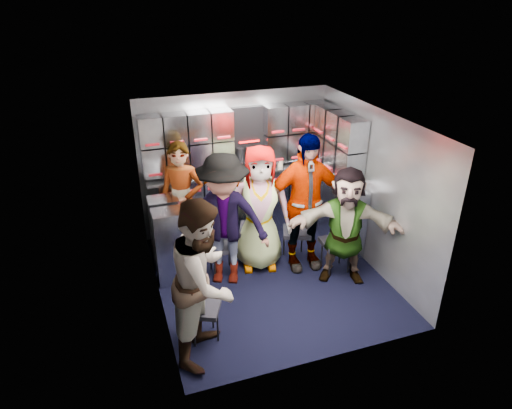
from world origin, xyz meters
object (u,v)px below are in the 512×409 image
object	(u,v)px
attendant_arc_b	(224,221)
attendant_arc_d	(304,203)
jump_seat_mid_right	(297,233)
attendant_arc_a	(204,280)
jump_seat_near_right	(336,244)
attendant_standing	(182,202)
jump_seat_mid_left	(222,248)
attendant_arc_e	(346,226)
jump_seat_center	(255,231)
jump_seat_near_left	(203,310)
attendant_arc_c	(259,209)

from	to	relation	value
attendant_arc_b	attendant_arc_d	xyz separation A→B (m)	(1.06, 0.00, 0.06)
jump_seat_mid_right	attendant_arc_b	xyz separation A→B (m)	(-1.06, -0.18, 0.47)
attendant_arc_a	attendant_arc_d	bearing A→B (deg)	-22.56
jump_seat_near_right	attendant_standing	bearing A→B (deg)	150.72
jump_seat_mid_left	jump_seat_mid_right	xyz separation A→B (m)	(1.06, 0.00, 0.03)
attendant_standing	attendant_arc_a	bearing A→B (deg)	-67.87
attendant_arc_e	jump_seat_center	bearing A→B (deg)	163.68
jump_seat_near_left	attendant_standing	size ratio (longest dim) A/B	0.27
jump_seat_near_right	attendant_arc_a	size ratio (longest dim) A/B	0.26
attendant_arc_a	attendant_arc_c	distance (m)	1.67
jump_seat_center	attendant_arc_b	world-z (taller)	attendant_arc_b
jump_seat_center	jump_seat_mid_right	world-z (taller)	jump_seat_center
jump_seat_mid_left	attendant_arc_d	world-z (taller)	attendant_arc_d
jump_seat_near_right	attendant_standing	size ratio (longest dim) A/B	0.27
jump_seat_mid_left	attendant_arc_c	size ratio (longest dim) A/B	0.24
jump_seat_center	attendant_arc_d	xyz separation A→B (m)	(0.54, -0.37, 0.50)
jump_seat_near_left	attendant_arc_e	distance (m)	2.04
jump_seat_center	attendant_arc_a	bearing A→B (deg)	-124.34
jump_seat_mid_right	attendant_arc_a	distance (m)	2.10
attendant_arc_a	attendant_arc_e	distance (m)	2.06
jump_seat_mid_right	attendant_arc_d	bearing A→B (deg)	-90.00
jump_seat_near_right	attendant_standing	distance (m)	2.11
jump_seat_mid_left	attendant_standing	size ratio (longest dim) A/B	0.25
attendant_arc_a	attendant_arc_d	size ratio (longest dim) A/B	0.94
attendant_arc_c	attendant_arc_b	bearing A→B (deg)	-146.55
jump_seat_mid_right	attendant_arc_e	world-z (taller)	attendant_arc_e
attendant_arc_b	jump_seat_near_left	bearing A→B (deg)	-94.08
attendant_arc_c	jump_seat_near_right	bearing A→B (deg)	-12.63
jump_seat_near_right	attendant_arc_d	xyz separation A→B (m)	(-0.37, 0.26, 0.53)
attendant_arc_a	attendant_arc_d	world-z (taller)	attendant_arc_d
jump_seat_mid_right	jump_seat_mid_left	bearing A→B (deg)	-179.82
jump_seat_center	jump_seat_near_left	bearing A→B (deg)	-127.82
jump_seat_mid_right	attendant_arc_a	bearing A→B (deg)	-139.93
jump_seat_mid_left	attendant_arc_e	world-z (taller)	attendant_arc_e
jump_seat_near_right	attendant_arc_b	xyz separation A→B (m)	(-1.43, 0.26, 0.47)
jump_seat_mid_left	jump_seat_near_right	size ratio (longest dim) A/B	0.92
attendant_standing	attendant_arc_e	xyz separation A→B (m)	(1.80, -1.19, -0.06)
jump_seat_center	jump_seat_mid_right	bearing A→B (deg)	-18.97
jump_seat_near_right	attendant_arc_e	size ratio (longest dim) A/B	0.29
jump_seat_mid_right	attendant_arc_c	size ratio (longest dim) A/B	0.28
jump_seat_near_left	attendant_arc_e	world-z (taller)	attendant_arc_e
jump_seat_mid_right	attendant_standing	bearing A→B (deg)	158.34
attendant_arc_c	attendant_arc_d	distance (m)	0.58
jump_seat_center	attendant_arc_c	xyz separation A→B (m)	(0.00, -0.18, 0.42)
jump_seat_mid_left	jump_seat_near_right	world-z (taller)	jump_seat_near_right
jump_seat_near_left	attendant_arc_e	size ratio (longest dim) A/B	0.29
attendant_arc_c	attendant_arc_d	size ratio (longest dim) A/B	0.92
jump_seat_near_left	attendant_arc_b	xyz separation A→B (m)	(0.51, 0.95, 0.50)
jump_seat_near_left	jump_seat_center	bearing A→B (deg)	52.18
jump_seat_near_right	attendant_arc_c	bearing A→B (deg)	153.81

